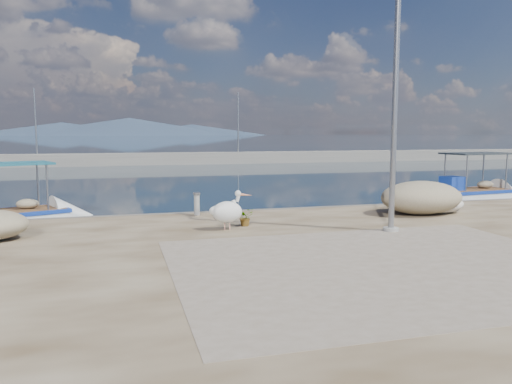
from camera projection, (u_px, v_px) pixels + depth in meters
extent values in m
plane|color=#162635|center=(294.00, 257.00, 13.23)|extent=(1400.00, 1400.00, 0.00)
cube|color=#47341F|center=(430.00, 336.00, 7.46)|extent=(44.00, 22.00, 0.50)
cube|color=gray|center=(387.00, 264.00, 10.56)|extent=(9.00, 7.00, 0.01)
cube|color=gray|center=(163.00, 159.00, 51.45)|extent=(120.00, 2.20, 1.20)
cylinder|color=gray|center=(36.00, 125.00, 47.87)|extent=(0.16, 0.16, 7.00)
cylinder|color=gray|center=(238.00, 126.00, 53.16)|extent=(0.16, 0.16, 7.00)
cone|color=#28384C|center=(63.00, 129.00, 615.96)|extent=(220.00, 220.00, 16.00)
cone|color=#28384C|center=(129.00, 126.00, 636.73)|extent=(280.00, 280.00, 22.00)
cone|color=#28384C|center=(192.00, 130.00, 658.34)|extent=(200.00, 200.00, 14.00)
cube|color=white|center=(9.00, 223.00, 17.73)|extent=(5.68, 3.62, 0.89)
cube|color=navy|center=(8.00, 212.00, 17.68)|extent=(4.29, 3.12, 0.13)
cube|color=#AA1524|center=(9.00, 225.00, 17.73)|extent=(4.28, 3.10, 0.11)
cube|color=#184F61|center=(5.00, 164.00, 17.48)|extent=(3.38, 2.65, 0.07)
cube|color=white|center=(474.00, 199.00, 24.30)|extent=(5.80, 2.47, 0.92)
cube|color=navy|center=(474.00, 190.00, 24.25)|extent=(4.24, 2.35, 0.14)
cube|color=#AA1524|center=(474.00, 200.00, 24.30)|extent=(4.24, 2.33, 0.12)
cube|color=navy|center=(452.00, 184.00, 23.68)|extent=(0.97, 0.97, 0.68)
cube|color=#21272B|center=(476.00, 153.00, 24.03)|extent=(3.27, 2.09, 0.08)
cylinder|color=tan|center=(225.00, 225.00, 14.31)|extent=(0.04, 0.04, 0.29)
cylinder|color=tan|center=(230.00, 225.00, 14.31)|extent=(0.04, 0.04, 0.29)
ellipsoid|color=silver|center=(227.00, 212.00, 14.27)|extent=(0.97, 0.73, 0.62)
cylinder|color=silver|center=(237.00, 201.00, 14.24)|extent=(0.22, 0.16, 0.53)
sphere|color=silver|center=(238.00, 193.00, 14.21)|extent=(0.18, 0.18, 0.18)
cone|color=#DB7D55|center=(245.00, 195.00, 14.23)|extent=(0.43, 0.19, 0.13)
cylinder|color=gray|center=(395.00, 106.00, 13.75)|extent=(0.16, 0.16, 7.00)
cylinder|color=gray|center=(391.00, 229.00, 14.16)|extent=(0.44, 0.44, 0.10)
cylinder|color=gray|center=(197.00, 204.00, 16.88)|extent=(0.19, 0.19, 0.73)
cylinder|color=gray|center=(197.00, 194.00, 16.83)|extent=(0.25, 0.25, 0.06)
imported|color=#33722D|center=(245.00, 217.00, 14.92)|extent=(0.59, 0.55, 0.53)
ellipsoid|color=tan|center=(421.00, 198.00, 17.08)|extent=(2.89, 2.07, 1.14)
ellipsoid|color=silver|center=(441.00, 204.00, 17.35)|extent=(1.64, 1.23, 0.62)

